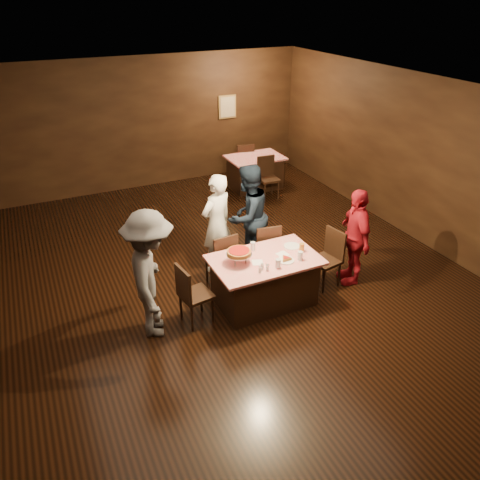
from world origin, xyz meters
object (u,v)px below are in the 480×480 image
object	(u,v)px
chair_far_right	(265,248)
chair_end_left	(196,294)
diner_red_shirt	(355,237)
glass_back	(253,246)
glass_front_right	(300,256)
glass_amber	(302,248)
diner_white_jacket	(217,224)
back_table	(255,172)
chair_far_left	(220,258)
chair_back_near	(269,178)
chair_back_far	(244,161)
diner_navy_hoodie	(248,216)
main_table	(264,281)
diner_grey_knit	(151,275)
glass_front_left	(278,264)
pizza_stand	(239,252)
chair_end_right	(325,259)
plate_empty	(292,246)

from	to	relation	value
chair_far_right	chair_end_left	world-z (taller)	same
diner_red_shirt	glass_back	world-z (taller)	diner_red_shirt
glass_front_right	glass_amber	world-z (taller)	same
diner_white_jacket	chair_end_left	bearing A→B (deg)	33.63
back_table	chair_far_right	world-z (taller)	chair_far_right
chair_far_left	chair_end_left	size ratio (longest dim) A/B	1.00
chair_back_near	diner_white_jacket	distance (m)	3.26
diner_white_jacket	chair_back_far	bearing A→B (deg)	-143.30
diner_navy_hoodie	chair_far_left	bearing A→B (deg)	7.34
main_table	diner_grey_knit	distance (m)	1.78
glass_front_left	glass_back	bearing A→B (deg)	99.46
main_table	chair_far_right	world-z (taller)	chair_far_right
chair_far_right	glass_back	world-z (taller)	chair_far_right
chair_end_left	pizza_stand	world-z (taller)	pizza_stand
chair_end_left	diner_grey_knit	distance (m)	0.75
main_table	chair_end_left	distance (m)	1.10
back_table	diner_red_shirt	world-z (taller)	diner_red_shirt
back_table	chair_far_left	bearing A→B (deg)	-124.37
glass_amber	glass_back	xyz separation A→B (m)	(-0.65, 0.35, 0.00)
chair_far_right	diner_white_jacket	world-z (taller)	diner_white_jacket
chair_far_left	diner_red_shirt	xyz separation A→B (m)	(1.98, -0.81, 0.33)
back_table	diner_grey_knit	size ratio (longest dim) A/B	0.70
main_table	glass_front_left	size ratio (longest dim) A/B	11.43
glass_front_right	pizza_stand	bearing A→B (deg)	160.56
diner_red_shirt	chair_back_far	bearing A→B (deg)	-168.47
back_table	glass_amber	xyz separation A→B (m)	(-1.38, -4.28, 0.46)
chair_end_right	glass_front_right	distance (m)	0.79
chair_end_right	chair_back_near	distance (m)	3.64
glass_front_left	back_table	bearing A→B (deg)	66.91
diner_white_jacket	glass_back	world-z (taller)	diner_white_jacket
chair_far_left	chair_back_far	xyz separation A→B (m)	(2.38, 4.08, 0.00)
glass_front_left	plate_empty	bearing A→B (deg)	41.99
chair_back_near	pizza_stand	world-z (taller)	pizza_stand
glass_amber	glass_front_left	bearing A→B (deg)	-155.56
main_table	chair_end_left	bearing A→B (deg)	180.00
chair_end_left	glass_front_right	world-z (taller)	chair_end_left
plate_empty	glass_back	bearing A→B (deg)	165.96
main_table	plate_empty	xyz separation A→B (m)	(0.55, 0.15, 0.39)
chair_back_near	glass_back	distance (m)	3.84
chair_end_right	plate_empty	bearing A→B (deg)	-115.47
chair_end_right	glass_front_right	size ratio (longest dim) A/B	6.79
chair_far_right	chair_end_left	size ratio (longest dim) A/B	1.00
main_table	glass_front_right	distance (m)	0.69
chair_back_far	diner_white_jacket	world-z (taller)	diner_white_jacket
chair_back_far	plate_empty	bearing A→B (deg)	85.41
chair_far_right	plate_empty	world-z (taller)	chair_far_right
glass_amber	chair_back_far	bearing A→B (deg)	74.19
diner_white_jacket	diner_grey_knit	distance (m)	1.84
plate_empty	chair_far_right	bearing A→B (deg)	104.04
glass_front_left	glass_back	world-z (taller)	same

